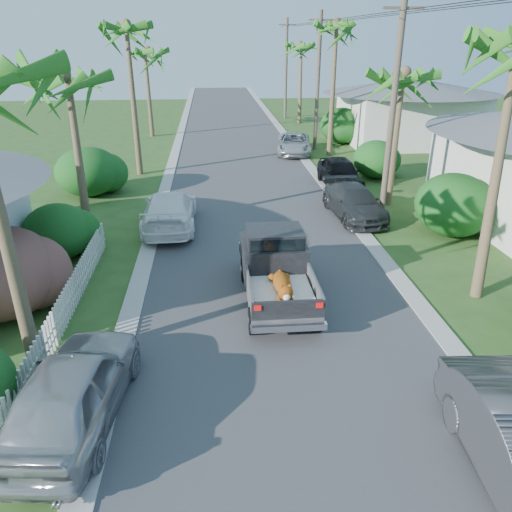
{
  "coord_description": "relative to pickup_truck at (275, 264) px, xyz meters",
  "views": [
    {
      "loc": [
        -1.77,
        -7.27,
        7.43
      ],
      "look_at": [
        -0.56,
        6.33,
        1.4
      ],
      "focal_mm": 35.0,
      "sensor_mm": 36.0,
      "label": 1
    }
  ],
  "objects": [
    {
      "name": "house_right_far",
      "position": [
        12.94,
        23.48,
        1.11
      ],
      "size": [
        9.0,
        8.0,
        4.6
      ],
      "color": "silver",
      "rests_on": "ground"
    },
    {
      "name": "pickup_truck",
      "position": [
        0.0,
        0.0,
        0.0
      ],
      "size": [
        1.98,
        5.12,
        2.06
      ],
      "color": "black",
      "rests_on": "ground"
    },
    {
      "name": "shrub_r_b",
      "position": [
        7.74,
        4.48,
        0.24
      ],
      "size": [
        3.0,
        3.3,
        2.5
      ],
      "primitive_type": "ellipsoid",
      "color": "#123F19",
      "rests_on": "ground"
    },
    {
      "name": "curb_right",
      "position": [
        4.24,
        18.48,
        -0.98
      ],
      "size": [
        0.6,
        100.0,
        0.06
      ],
      "primitive_type": "cube",
      "color": "#A5A39E",
      "rests_on": "ground"
    },
    {
      "name": "palm_r_c",
      "position": [
        6.14,
        19.48,
        7.1
      ],
      "size": [
        4.4,
        4.4,
        9.4
      ],
      "color": "olive",
      "rests_on": "ground"
    },
    {
      "name": "palm_l_b",
      "position": [
        -6.86,
        5.48,
        5.14
      ],
      "size": [
        4.4,
        4.4,
        7.4
      ],
      "color": "olive",
      "rests_on": "ground"
    },
    {
      "name": "parked_car_rm",
      "position": [
        4.39,
        6.89,
        -0.34
      ],
      "size": [
        2.25,
        4.78,
        1.35
      ],
      "primitive_type": "imported",
      "rotation": [
        0.0,
        0.0,
        0.08
      ],
      "color": "#2A2E2F",
      "rests_on": "ground"
    },
    {
      "name": "utility_pole_d",
      "position": [
        5.54,
        36.48,
        3.59
      ],
      "size": [
        1.6,
        0.26,
        9.0
      ],
      "color": "brown",
      "rests_on": "ground"
    },
    {
      "name": "palm_r_d",
      "position": [
        6.44,
        33.48,
        5.73
      ],
      "size": [
        4.4,
        4.4,
        8.0
      ],
      "color": "olive",
      "rests_on": "ground"
    },
    {
      "name": "palm_r_b",
      "position": [
        6.54,
        8.48,
        4.94
      ],
      "size": [
        4.4,
        4.4,
        7.2
      ],
      "color": "olive",
      "rests_on": "ground"
    },
    {
      "name": "road",
      "position": [
        -0.06,
        18.48,
        -1.0
      ],
      "size": [
        8.0,
        100.0,
        0.02
      ],
      "primitive_type": "cube",
      "color": "#38383A",
      "rests_on": "ground"
    },
    {
      "name": "utility_pole_c",
      "position": [
        5.54,
        21.48,
        3.59
      ],
      "size": [
        1.6,
        0.26,
        9.0
      ],
      "color": "brown",
      "rests_on": "ground"
    },
    {
      "name": "utility_pole_b",
      "position": [
        5.54,
        6.48,
        3.59
      ],
      "size": [
        1.6,
        0.26,
        9.0
      ],
      "color": "brown",
      "rests_on": "ground"
    },
    {
      "name": "picket_fence",
      "position": [
        -6.06,
        -1.02,
        -0.51
      ],
      "size": [
        0.1,
        11.0,
        1.0
      ],
      "primitive_type": "cube",
      "color": "white",
      "rests_on": "ground"
    },
    {
      "name": "ground",
      "position": [
        -0.06,
        -6.52,
        -1.01
      ],
      "size": [
        120.0,
        120.0,
        0.0
      ],
      "primitive_type": "plane",
      "color": "#2D4C1C",
      "rests_on": "ground"
    },
    {
      "name": "shrub_r_c",
      "position": [
        7.44,
        13.48,
        0.04
      ],
      "size": [
        2.6,
        2.86,
        2.1
      ],
      "primitive_type": "ellipsoid",
      "color": "#123F19",
      "rests_on": "ground"
    },
    {
      "name": "parked_car_ln",
      "position": [
        -4.83,
        -5.27,
        -0.21
      ],
      "size": [
        2.39,
        4.86,
        1.59
      ],
      "primitive_type": "imported",
      "rotation": [
        0.0,
        0.0,
        3.03
      ],
      "color": "#9FA2A6",
      "rests_on": "ground"
    },
    {
      "name": "shrub_l_b",
      "position": [
        -7.86,
        -0.52,
        0.29
      ],
      "size": [
        3.0,
        3.3,
        2.6
      ],
      "primitive_type": "ellipsoid",
      "color": "#B81A48",
      "rests_on": "ground"
    },
    {
      "name": "curb_left",
      "position": [
        -4.36,
        18.48,
        -0.98
      ],
      "size": [
        0.6,
        100.0,
        0.06
      ],
      "primitive_type": "cube",
      "color": "#A5A39E",
      "rests_on": "ground"
    },
    {
      "name": "parked_car_lf",
      "position": [
        -3.66,
        6.28,
        -0.25
      ],
      "size": [
        2.13,
        5.23,
        1.52
      ],
      "primitive_type": "imported",
      "rotation": [
        0.0,
        0.0,
        3.14
      ],
      "color": "white",
      "rests_on": "ground"
    },
    {
      "name": "shrub_r_d",
      "position": [
        7.94,
        23.48,
        0.29
      ],
      "size": [
        3.2,
        3.52,
        2.6
      ],
      "primitive_type": "ellipsoid",
      "color": "#123F19",
      "rests_on": "ground"
    },
    {
      "name": "palm_l_d",
      "position": [
        -6.56,
        27.48,
        5.43
      ],
      "size": [
        4.4,
        4.4,
        7.7
      ],
      "color": "olive",
      "rests_on": "ground"
    },
    {
      "name": "shrub_l_c",
      "position": [
        -7.46,
        3.48,
        -0.01
      ],
      "size": [
        2.4,
        2.64,
        2.0
      ],
      "primitive_type": "ellipsoid",
      "color": "#123F19",
      "rests_on": "ground"
    },
    {
      "name": "palm_l_c",
      "position": [
        -6.06,
        15.48,
        6.9
      ],
      "size": [
        4.4,
        4.4,
        9.2
      ],
      "color": "olive",
      "rests_on": "ground"
    },
    {
      "name": "parked_car_rf",
      "position": [
        4.94,
        11.74,
        -0.25
      ],
      "size": [
        1.87,
        4.5,
        1.52
      ],
      "primitive_type": "imported",
      "rotation": [
        0.0,
        0.0,
        0.01
      ],
      "color": "black",
      "rests_on": "ground"
    },
    {
      "name": "shrub_l_d",
      "position": [
        -8.06,
        11.48,
        0.19
      ],
      "size": [
        3.2,
        3.52,
        2.4
      ],
      "primitive_type": "ellipsoid",
      "color": "#123F19",
      "rests_on": "ground"
    },
    {
      "name": "parked_car_rd",
      "position": [
        3.81,
        20.18,
        -0.34
      ],
      "size": [
        2.87,
        5.09,
        1.34
      ],
      "primitive_type": "imported",
      "rotation": [
        0.0,
        0.0,
        -0.14
      ],
      "color": "#ABAEB2",
      "rests_on": "ground"
    }
  ]
}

